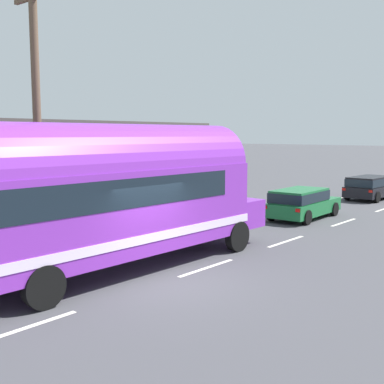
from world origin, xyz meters
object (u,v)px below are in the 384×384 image
Objects in this scene: utility_pole at (37,114)px; painted_bus at (104,191)px; car_lead at (302,202)px; car_second at (371,186)px.

utility_pole is 3.26m from painted_bus.
car_second is (-0.08, 8.62, 0.01)m from car_lead.
utility_pole is at bearing -101.19° from car_lead.
car_lead is at bearing -89.46° from car_second.
utility_pole is 1.95× the size of car_second.
car_second is at bearing 90.50° from painted_bus.
car_lead is 8.62m from car_second.
utility_pole is 1.91× the size of car_lead.
utility_pole is 20.93m from car_second.
car_second is (-0.17, 20.05, -1.51)m from painted_bus.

